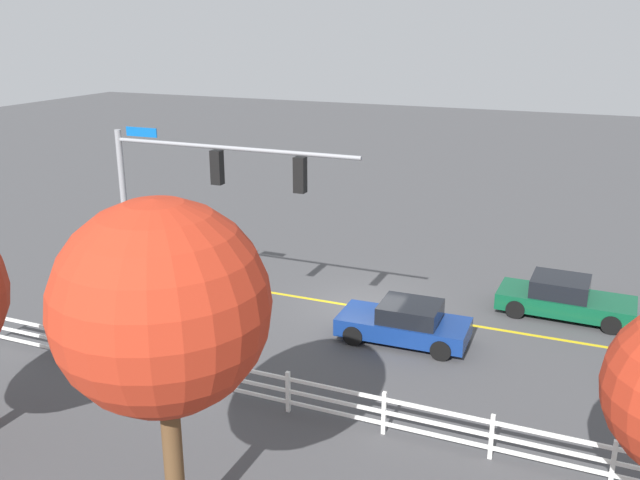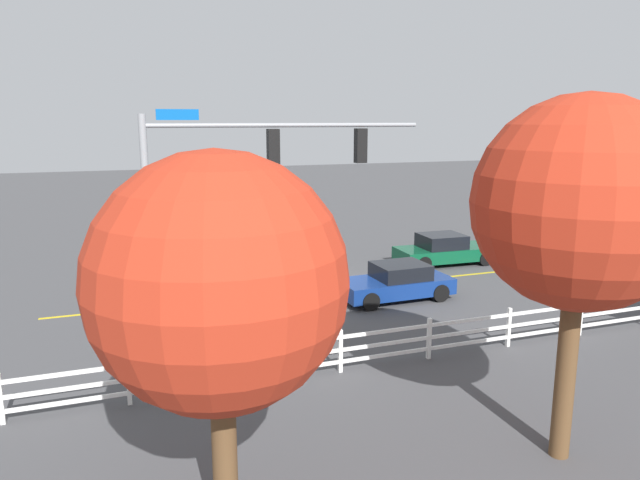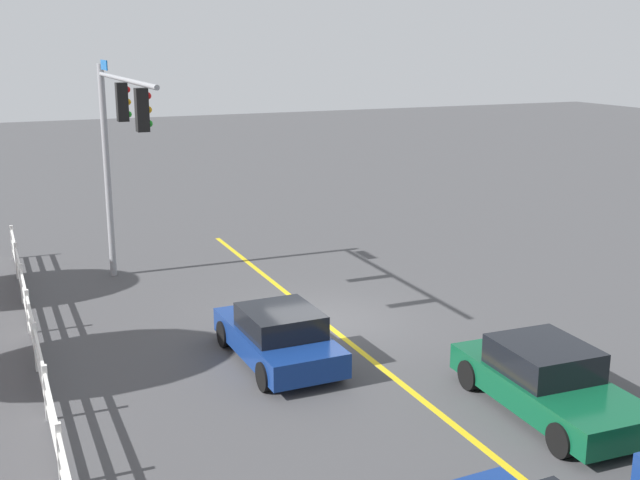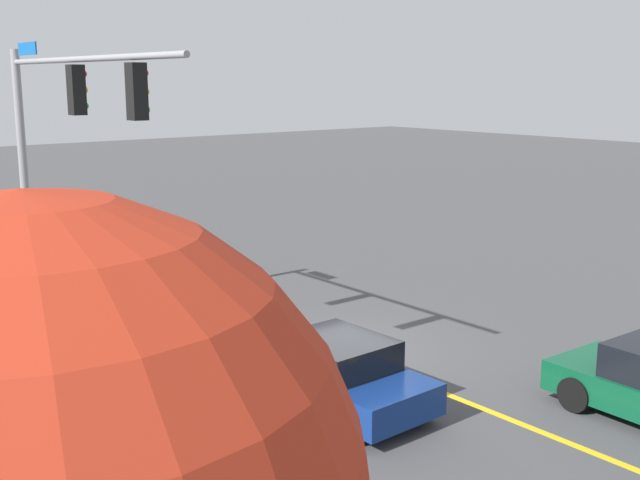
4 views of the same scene
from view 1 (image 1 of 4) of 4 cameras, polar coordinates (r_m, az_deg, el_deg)
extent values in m
plane|color=#444447|center=(24.50, 3.72, -5.66)|extent=(120.00, 120.00, 0.00)
cube|color=gold|center=(23.63, 12.99, -7.01)|extent=(28.00, 0.16, 0.01)
cylinder|color=gray|center=(22.79, -15.80, 0.65)|extent=(0.20, 0.20, 6.56)
cylinder|color=gray|center=(19.90, -7.44, 7.60)|extent=(7.91, 0.12, 0.12)
cube|color=#0C59B2|center=(21.52, -14.65, 8.69)|extent=(1.10, 0.03, 0.28)
cube|color=black|center=(20.25, -8.57, 6.00)|extent=(0.32, 0.28, 1.00)
sphere|color=red|center=(20.32, -8.39, 6.96)|extent=(0.17, 0.17, 0.17)
sphere|color=orange|center=(20.38, -8.35, 6.08)|extent=(0.17, 0.17, 0.17)
sphere|color=#148C19|center=(20.45, -8.31, 5.20)|extent=(0.17, 0.17, 0.17)
cube|color=black|center=(19.03, -1.67, 5.44)|extent=(0.32, 0.28, 1.00)
sphere|color=red|center=(19.10, -1.49, 6.46)|extent=(0.17, 0.17, 0.17)
sphere|color=orange|center=(19.17, -1.49, 5.53)|extent=(0.17, 0.17, 0.17)
sphere|color=#148C19|center=(19.24, -1.48, 4.59)|extent=(0.17, 0.17, 0.17)
cube|color=navy|center=(22.00, 6.95, -7.17)|extent=(4.12, 1.88, 0.56)
cube|color=black|center=(21.73, 7.53, -5.93)|extent=(1.88, 1.65, 0.54)
cylinder|color=black|center=(21.70, 2.78, -7.94)|extent=(0.64, 0.23, 0.64)
cylinder|color=black|center=(23.14, 4.12, -6.26)|extent=(0.64, 0.23, 0.64)
cylinder|color=black|center=(21.08, 10.04, -9.03)|extent=(0.64, 0.23, 0.64)
cylinder|color=black|center=(22.56, 10.91, -7.22)|extent=(0.64, 0.23, 0.64)
cube|color=#0C4C2D|center=(25.08, 19.76, -4.93)|extent=(4.54, 1.98, 0.56)
cube|color=black|center=(24.88, 19.38, -3.63)|extent=(1.94, 1.72, 0.60)
cylinder|color=black|center=(25.91, 23.26, -5.05)|extent=(0.65, 0.24, 0.64)
cylinder|color=black|center=(24.31, 23.10, -6.51)|extent=(0.65, 0.24, 0.64)
cylinder|color=black|center=(26.07, 16.58, -4.16)|extent=(0.65, 0.24, 0.64)
cylinder|color=black|center=(24.48, 15.96, -5.55)|extent=(0.65, 0.24, 0.64)
cube|color=white|center=(16.85, 23.22, -16.74)|extent=(0.10, 0.10, 1.15)
cube|color=white|center=(16.90, 14.10, -15.61)|extent=(0.10, 0.10, 1.15)
cube|color=white|center=(17.35, 5.35, -14.15)|extent=(0.10, 0.10, 1.15)
cube|color=white|center=(18.16, -2.68, -12.51)|extent=(0.10, 0.10, 1.15)
cube|color=white|center=(19.29, -9.80, -10.84)|extent=(0.10, 0.10, 1.15)
cube|color=white|center=(20.68, -15.99, -9.24)|extent=(0.10, 0.10, 1.15)
cube|color=white|center=(22.29, -21.29, -7.77)|extent=(0.10, 0.10, 1.15)
cube|color=white|center=(17.15, 5.39, -13.08)|extent=(26.00, 0.06, 0.09)
cube|color=white|center=(17.33, 5.35, -14.08)|extent=(26.00, 0.06, 0.09)
cube|color=white|center=(17.50, 5.32, -14.97)|extent=(26.00, 0.06, 0.09)
cylinder|color=brown|center=(13.91, -12.10, -17.66)|extent=(0.37, 0.37, 3.50)
sphere|color=#B22D19|center=(12.35, -13.05, -5.41)|extent=(3.89, 3.89, 3.89)
camera|label=2|loc=(15.13, -61.09, -4.31)|focal=32.88mm
camera|label=3|loc=(17.48, 61.07, 0.25)|focal=44.67mm
camera|label=4|loc=(12.34, 46.76, -6.23)|focal=44.54mm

